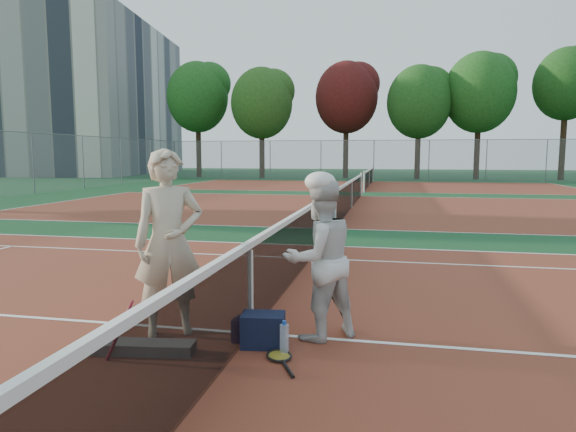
{
  "coord_description": "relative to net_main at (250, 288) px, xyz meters",
  "views": [
    {
      "loc": [
        1.47,
        -5.17,
        1.93
      ],
      "look_at": [
        0.0,
        2.0,
        1.05
      ],
      "focal_mm": 32.0,
      "sensor_mm": 36.0,
      "label": 1
    }
  ],
  "objects": [
    {
      "name": "apartment_block",
      "position": [
        -28.0,
        44.0,
        6.99
      ],
      "size": [
        12.96,
        23.18,
        15.0
      ],
      "primitive_type": "cube",
      "rotation": [
        0.0,
        0.0,
        0.14
      ],
      "color": "beige",
      "rests_on": "ground"
    },
    {
      "name": "sports_bag_purple",
      "position": [
        0.04,
        -0.24,
        -0.39
      ],
      "size": [
        0.33,
        0.24,
        0.25
      ],
      "primitive_type": "cube",
      "rotation": [
        0.0,
        0.0,
        -0.12
      ],
      "color": "black",
      "rests_on": "ground"
    },
    {
      "name": "tree_back_1",
      "position": [
        -9.36,
        36.71,
        5.63
      ],
      "size": [
        5.1,
        5.1,
        9.09
      ],
      "color": "#382314",
      "rests_on": "ground"
    },
    {
      "name": "net_far_a",
      "position": [
        0.0,
        13.5,
        0.0
      ],
      "size": [
        0.1,
        10.98,
        1.02
      ],
      "primitive_type": null,
      "color": "black",
      "rests_on": "ground"
    },
    {
      "name": "racket_red",
      "position": [
        -0.95,
        -0.91,
        -0.23
      ],
      "size": [
        0.35,
        0.35,
        0.56
      ],
      "primitive_type": null,
      "rotation": [
        0.0,
        0.0,
        0.37
      ],
      "color": "maroon",
      "rests_on": "ground"
    },
    {
      "name": "tree_back_4",
      "position": [
        7.88,
        37.73,
        6.2
      ],
      "size": [
        5.45,
        5.45,
        9.87
      ],
      "color": "#382314",
      "rests_on": "ground"
    },
    {
      "name": "net_cover_canvas",
      "position": [
        -0.91,
        -0.74,
        -0.45
      ],
      "size": [
        1.09,
        0.38,
        0.11
      ],
      "primitive_type": "cube",
      "rotation": [
        0.0,
        0.0,
        0.13
      ],
      "color": "#635F5A",
      "rests_on": "ground"
    },
    {
      "name": "player_b",
      "position": [
        0.74,
        0.04,
        0.34
      ],
      "size": [
        1.04,
        1.02,
        1.69
      ],
      "primitive_type": "imported",
      "rotation": [
        0.0,
        0.0,
        3.84
      ],
      "color": "silver",
      "rests_on": "ground"
    },
    {
      "name": "net_main",
      "position": [
        0.0,
        0.0,
        0.0
      ],
      "size": [
        0.1,
        10.98,
        1.02
      ],
      "primitive_type": null,
      "color": "black",
      "rests_on": "ground"
    },
    {
      "name": "fence_back",
      "position": [
        0.0,
        34.0,
        0.99
      ],
      "size": [
        32.0,
        0.06,
        3.0
      ],
      "primitive_type": null,
      "color": "slate",
      "rests_on": "ground"
    },
    {
      "name": "water_bottle",
      "position": [
        0.48,
        -0.5,
        -0.36
      ],
      "size": [
        0.09,
        0.09,
        0.3
      ],
      "primitive_type": "cylinder",
      "color": "#C9DFFF",
      "rests_on": "ground"
    },
    {
      "name": "player_a",
      "position": [
        -0.85,
        -0.16,
        0.49
      ],
      "size": [
        0.87,
        0.78,
        1.99
      ],
      "primitive_type": "imported",
      "rotation": [
        0.0,
        0.0,
        0.53
      ],
      "color": "#BDAE92",
      "rests_on": "ground"
    },
    {
      "name": "court_far_a",
      "position": [
        0.0,
        13.5,
        -0.51
      ],
      "size": [
        23.77,
        10.97,
        0.01
      ],
      "primitive_type": "cube",
      "color": "maroon",
      "rests_on": "ground"
    },
    {
      "name": "ground",
      "position": [
        0.0,
        0.0,
        -0.51
      ],
      "size": [
        130.0,
        130.0,
        0.0
      ],
      "primitive_type": "plane",
      "color": "#103B1C",
      "rests_on": "ground"
    },
    {
      "name": "net_far_b",
      "position": [
        0.0,
        27.0,
        0.0
      ],
      "size": [
        0.1,
        10.98,
        1.02
      ],
      "primitive_type": null,
      "color": "black",
      "rests_on": "ground"
    },
    {
      "name": "tree_back_3",
      "position": [
        3.31,
        37.04,
        5.51
      ],
      "size": [
        5.0,
        5.0,
        8.91
      ],
      "color": "#382314",
      "rests_on": "ground"
    },
    {
      "name": "tree_back_0",
      "position": [
        -15.16,
        37.22,
        6.3
      ],
      "size": [
        5.23,
        5.23,
        9.84
      ],
      "color": "#382314",
      "rests_on": "ground"
    },
    {
      "name": "tree_back_maroon",
      "position": [
        -2.45,
        37.71,
        6.04
      ],
      "size": [
        5.1,
        5.1,
        9.51
      ],
      "color": "#382314",
      "rests_on": "ground"
    },
    {
      "name": "racket_black_held",
      "position": [
        0.89,
        0.12,
        -0.23
      ],
      "size": [
        0.37,
        0.37,
        0.56
      ],
      "primitive_type": null,
      "rotation": [
        0.0,
        0.0,
        3.62
      ],
      "color": "black",
      "rests_on": "ground"
    },
    {
      "name": "tree_back_5",
      "position": [
        14.05,
        37.63,
        6.66
      ],
      "size": [
        4.74,
        4.74,
        9.93
      ],
      "color": "#382314",
      "rests_on": "ground"
    },
    {
      "name": "court_main",
      "position": [
        0.0,
        0.0,
        -0.51
      ],
      "size": [
        23.77,
        10.97,
        0.01
      ],
      "primitive_type": "cube",
      "color": "maroon",
      "rests_on": "ground"
    },
    {
      "name": "court_far_b",
      "position": [
        0.0,
        27.0,
        -0.51
      ],
      "size": [
        23.77,
        10.97,
        0.01
      ],
      "primitive_type": "cube",
      "color": "maroon",
      "rests_on": "ground"
    },
    {
      "name": "sports_bag_navy",
      "position": [
        0.22,
        -0.33,
        -0.34
      ],
      "size": [
        0.46,
        0.34,
        0.34
      ],
      "primitive_type": "cube",
      "rotation": [
        0.0,
        0.0,
        0.12
      ],
      "color": "black",
      "rests_on": "ground"
    },
    {
      "name": "racket_spare",
      "position": [
        0.45,
        -0.6,
        -0.49
      ],
      "size": [
        0.52,
        0.66,
        0.04
      ],
      "primitive_type": null,
      "rotation": [
        0.0,
        0.0,
        2.05
      ],
      "color": "black",
      "rests_on": "ground"
    }
  ]
}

